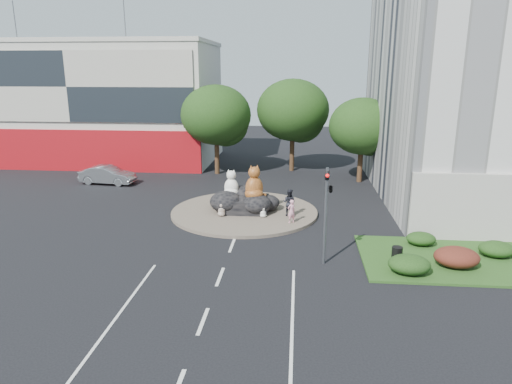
% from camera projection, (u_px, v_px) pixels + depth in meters
% --- Properties ---
extents(ground, '(120.00, 120.00, 0.00)m').
position_uv_depth(ground, '(220.00, 277.00, 21.76)').
color(ground, black).
rests_on(ground, ground).
extents(roundabout_island, '(10.00, 10.00, 0.20)m').
position_uv_depth(roundabout_island, '(244.00, 212.00, 31.35)').
color(roundabout_island, brown).
rests_on(roundabout_island, ground).
extents(rock_plinth, '(3.20, 2.60, 0.90)m').
position_uv_depth(rock_plinth, '(244.00, 204.00, 31.21)').
color(rock_plinth, black).
rests_on(rock_plinth, roundabout_island).
extents(shophouse_block, '(25.20, 12.30, 17.40)m').
position_uv_depth(shophouse_block, '(96.00, 102.00, 48.59)').
color(shophouse_block, beige).
rests_on(shophouse_block, ground).
extents(grass_verge, '(10.00, 6.00, 0.12)m').
position_uv_depth(grass_verge, '(459.00, 260.00, 23.56)').
color(grass_verge, '#254517').
rests_on(grass_verge, ground).
extents(tree_left, '(6.46, 6.46, 8.27)m').
position_uv_depth(tree_left, '(217.00, 118.00, 41.95)').
color(tree_left, '#382314').
rests_on(tree_left, ground).
extents(tree_mid, '(6.84, 6.84, 8.76)m').
position_uv_depth(tree_mid, '(294.00, 113.00, 43.17)').
color(tree_mid, '#382314').
rests_on(tree_mid, ground).
extents(tree_right, '(5.70, 5.70, 7.30)m').
position_uv_depth(tree_right, '(363.00, 129.00, 39.03)').
color(tree_right, '#382314').
rests_on(tree_right, ground).
extents(hedge_near_green, '(2.00, 1.60, 0.90)m').
position_uv_depth(hedge_near_green, '(409.00, 264.00, 21.77)').
color(hedge_near_green, black).
rests_on(hedge_near_green, grass_verge).
extents(hedge_red, '(2.20, 1.76, 0.99)m').
position_uv_depth(hedge_red, '(457.00, 257.00, 22.50)').
color(hedge_red, '#461E12').
rests_on(hedge_red, grass_verge).
extents(hedge_mid_green, '(1.80, 1.44, 0.81)m').
position_uv_depth(hedge_mid_green, '(496.00, 249.00, 23.74)').
color(hedge_mid_green, black).
rests_on(hedge_mid_green, grass_verge).
extents(hedge_back_green, '(1.60, 1.28, 0.72)m').
position_uv_depth(hedge_back_green, '(421.00, 239.00, 25.32)').
color(hedge_back_green, black).
rests_on(hedge_back_green, grass_verge).
extents(traffic_light, '(0.44, 1.24, 5.00)m').
position_uv_depth(traffic_light, '(328.00, 195.00, 22.28)').
color(traffic_light, '#595B60').
rests_on(traffic_light, ground).
extents(street_lamp, '(2.34, 0.22, 8.06)m').
position_uv_depth(street_lamp, '(454.00, 157.00, 27.12)').
color(street_lamp, '#595B60').
rests_on(street_lamp, ground).
extents(cat_white, '(1.29, 1.17, 1.89)m').
position_uv_depth(cat_white, '(231.00, 183.00, 31.25)').
color(cat_white, white).
rests_on(cat_white, rock_plinth).
extents(cat_tabby, '(1.83, 1.76, 2.34)m').
position_uv_depth(cat_tabby, '(254.00, 182.00, 30.50)').
color(cat_tabby, '#BD8127').
rests_on(cat_tabby, rock_plinth).
extents(kitten_calico, '(0.69, 0.64, 0.95)m').
position_uv_depth(kitten_calico, '(222.00, 209.00, 30.03)').
color(kitten_calico, beige).
rests_on(kitten_calico, roundabout_island).
extents(kitten_white, '(0.58, 0.56, 0.73)m').
position_uv_depth(kitten_white, '(263.00, 212.00, 29.81)').
color(kitten_white, silver).
rests_on(kitten_white, roundabout_island).
extents(pedestrian_pink, '(0.66, 0.61, 1.51)m').
position_uv_depth(pedestrian_pink, '(291.00, 211.00, 28.62)').
color(pedestrian_pink, pink).
rests_on(pedestrian_pink, roundabout_island).
extents(pedestrian_dark, '(1.06, 0.94, 1.81)m').
position_uv_depth(pedestrian_dark, '(289.00, 202.00, 29.98)').
color(pedestrian_dark, black).
rests_on(pedestrian_dark, roundabout_island).
extents(parked_car, '(4.91, 2.15, 1.57)m').
position_uv_depth(parked_car, '(108.00, 175.00, 39.19)').
color(parked_car, '#979B9E').
rests_on(parked_car, ground).
extents(litter_bin, '(0.57, 0.57, 0.65)m').
position_uv_depth(litter_bin, '(397.00, 253.00, 23.45)').
color(litter_bin, black).
rests_on(litter_bin, grass_verge).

